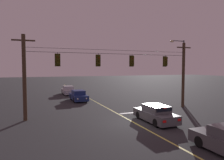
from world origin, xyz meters
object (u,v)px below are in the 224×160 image
at_px(traffic_light_leftmost, 58,60).
at_px(car_waiting_near_lane, 155,114).
at_px(traffic_light_centre, 132,61).
at_px(traffic_light_right_inner, 166,61).
at_px(traffic_light_left_inner, 99,60).
at_px(street_lamp_corner, 181,66).
at_px(car_oncoming_lead, 79,96).
at_px(car_oncoming_trailing, 68,90).

distance_m(traffic_light_leftmost, car_waiting_near_lane, 9.48).
height_order(traffic_light_centre, traffic_light_right_inner, same).
bearing_deg(traffic_light_left_inner, street_lamp_corner, 9.04).
bearing_deg(car_oncoming_lead, traffic_light_centre, -67.22).
bearing_deg(traffic_light_left_inner, car_oncoming_lead, 90.78).
bearing_deg(car_oncoming_lead, traffic_light_right_inner, -48.58).
distance_m(traffic_light_leftmost, traffic_light_left_inner, 3.71).
relative_size(traffic_light_right_inner, car_oncoming_lead, 0.28).
distance_m(traffic_light_left_inner, traffic_light_centre, 3.51).
height_order(car_waiting_near_lane, car_oncoming_lead, same).
relative_size(traffic_light_left_inner, traffic_light_centre, 1.00).
xyz_separation_m(traffic_light_left_inner, street_lamp_corner, (11.05, 1.76, -0.42)).
xyz_separation_m(traffic_light_leftmost, traffic_light_left_inner, (3.71, 0.00, 0.00)).
xyz_separation_m(car_waiting_near_lane, car_oncoming_lead, (-3.60, 12.91, -0.00)).
height_order(car_waiting_near_lane, car_oncoming_trailing, same).
bearing_deg(traffic_light_leftmost, traffic_light_centre, 0.00).
xyz_separation_m(traffic_light_leftmost, car_oncoming_lead, (3.60, 8.64, -4.45)).
bearing_deg(traffic_light_centre, traffic_light_leftmost, 180.00).
relative_size(traffic_light_leftmost, car_oncoming_trailing, 0.28).
bearing_deg(street_lamp_corner, car_oncoming_lead, 148.35).
bearing_deg(car_waiting_near_lane, traffic_light_right_inner, 46.69).
bearing_deg(traffic_light_right_inner, street_lamp_corner, 26.39).
xyz_separation_m(traffic_light_leftmost, traffic_light_centre, (7.23, 0.00, 0.00)).
bearing_deg(traffic_light_centre, traffic_light_left_inner, 180.00).
distance_m(traffic_light_leftmost, car_oncoming_trailing, 16.63).
distance_m(traffic_light_right_inner, car_oncoming_trailing, 18.07).
bearing_deg(street_lamp_corner, car_waiting_near_lane, -141.47).
bearing_deg(car_oncoming_lead, street_lamp_corner, -31.65).
xyz_separation_m(car_waiting_near_lane, car_oncoming_trailing, (-3.83, 19.93, -0.00)).
relative_size(traffic_light_leftmost, car_waiting_near_lane, 0.28).
height_order(traffic_light_right_inner, car_oncoming_lead, traffic_light_right_inner).
xyz_separation_m(traffic_light_left_inner, car_oncoming_lead, (-0.12, 8.64, -4.45)).
relative_size(car_waiting_near_lane, car_oncoming_trailing, 0.98).
xyz_separation_m(traffic_light_left_inner, traffic_light_right_inner, (7.51, 0.00, 0.00)).
distance_m(traffic_light_centre, car_waiting_near_lane, 6.16).
height_order(traffic_light_leftmost, car_oncoming_lead, traffic_light_leftmost).
height_order(traffic_light_right_inner, street_lamp_corner, street_lamp_corner).
height_order(traffic_light_left_inner, car_waiting_near_lane, traffic_light_left_inner).
bearing_deg(car_waiting_near_lane, traffic_light_left_inner, 129.27).
xyz_separation_m(traffic_light_leftmost, street_lamp_corner, (14.76, 1.76, -0.42)).
bearing_deg(traffic_light_centre, car_oncoming_lead, 112.78).
distance_m(car_oncoming_lead, street_lamp_corner, 13.72).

